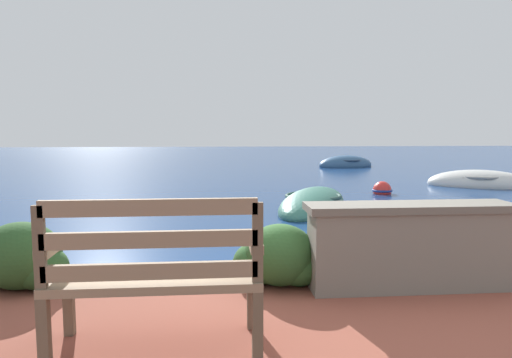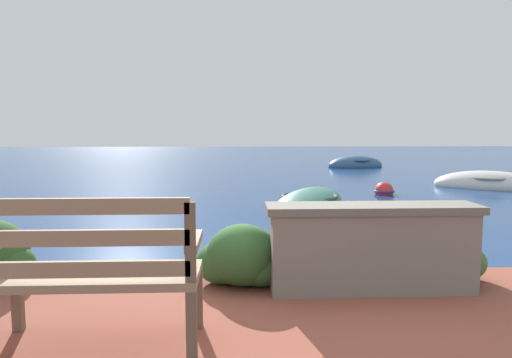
% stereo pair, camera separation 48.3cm
% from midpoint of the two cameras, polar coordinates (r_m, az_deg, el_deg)
% --- Properties ---
extents(ground_plane, '(80.00, 80.00, 0.00)m').
position_cam_midpoint_polar(ground_plane, '(4.47, 8.43, -13.74)').
color(ground_plane, navy).
extents(park_bench, '(1.23, 0.48, 0.93)m').
position_cam_midpoint_polar(park_bench, '(2.81, -17.40, -10.95)').
color(park_bench, brown).
rests_on(park_bench, patio_terrace).
extents(stone_wall, '(1.70, 0.39, 0.70)m').
position_cam_midpoint_polar(stone_wall, '(3.88, 15.21, -8.06)').
color(stone_wall, slate).
rests_on(stone_wall, patio_terrace).
extents(hedge_clump_far_left, '(0.81, 0.58, 0.55)m').
position_cam_midpoint_polar(hedge_clump_far_left, '(4.37, -30.33, -8.72)').
color(hedge_clump_far_left, '#284C23').
rests_on(hedge_clump_far_left, patio_terrace).
extents(hedge_clump_left, '(0.76, 0.55, 0.52)m').
position_cam_midpoint_polar(hedge_clump_left, '(3.87, -0.78, -9.94)').
color(hedge_clump_left, '#2D5628').
rests_on(hedge_clump_left, patio_terrace).
extents(hedge_clump_centre, '(0.71, 0.51, 0.48)m').
position_cam_midpoint_polar(hedge_clump_centre, '(4.43, 22.83, -8.52)').
color(hedge_clump_centre, '#426B33').
rests_on(hedge_clump_centre, patio_terrace).
extents(rowboat_nearest, '(2.30, 3.25, 0.66)m').
position_cam_midpoint_polar(rowboat_nearest, '(9.03, 5.62, -3.24)').
color(rowboat_nearest, '#336B5B').
rests_on(rowboat_nearest, ground_plane).
extents(rowboat_mid, '(2.95, 2.28, 0.78)m').
position_cam_midpoint_polar(rowboat_mid, '(13.77, 25.29, -0.55)').
color(rowboat_mid, silver).
rests_on(rowboat_mid, ground_plane).
extents(rowboat_far, '(2.73, 1.91, 0.85)m').
position_cam_midpoint_polar(rowboat_far, '(19.53, 10.44, 1.72)').
color(rowboat_far, '#2D517A').
rests_on(rowboat_far, ground_plane).
extents(mooring_buoy, '(0.49, 0.49, 0.44)m').
position_cam_midpoint_polar(mooring_buoy, '(11.34, 14.32, -1.40)').
color(mooring_buoy, red).
rests_on(mooring_buoy, ground_plane).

